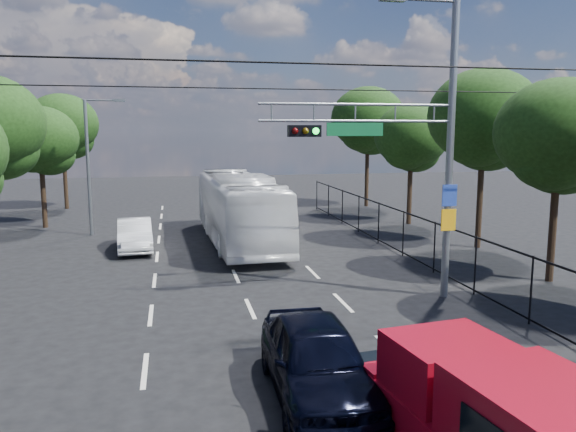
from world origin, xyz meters
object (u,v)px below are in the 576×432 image
object	(u,v)px
red_pickup	(497,420)
white_van	(135,235)
signal_mast	(415,138)
navy_hatchback	(317,359)
white_bus	(239,208)

from	to	relation	value
red_pickup	white_van	distance (m)	20.22
signal_mast	red_pickup	xyz separation A→B (m)	(-2.77, -9.43, -4.15)
navy_hatchback	white_van	distance (m)	16.40
red_pickup	white_van	world-z (taller)	red_pickup
signal_mast	white_van	bearing A→B (deg)	133.80
navy_hatchback	white_van	bearing A→B (deg)	107.71
red_pickup	navy_hatchback	bearing A→B (deg)	120.18
white_van	signal_mast	bearing A→B (deg)	-50.46
signal_mast	navy_hatchback	xyz separation A→B (m)	(-4.74, -6.06, -4.42)
white_bus	white_van	bearing A→B (deg)	-173.83
signal_mast	white_van	size ratio (longest dim) A/B	2.21
white_van	red_pickup	bearing A→B (deg)	-75.42
white_van	white_bus	bearing A→B (deg)	4.07
signal_mast	navy_hatchback	distance (m)	8.87
red_pickup	white_bus	xyz separation A→B (m)	(-1.60, 19.85, 0.61)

